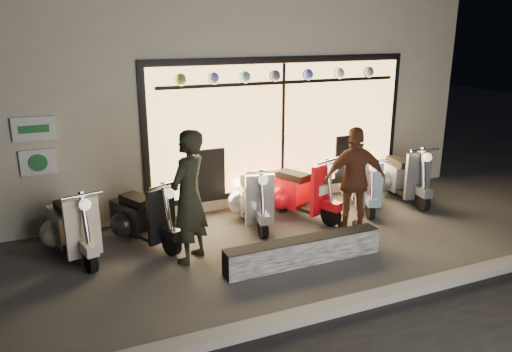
{
  "coord_description": "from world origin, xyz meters",
  "views": [
    {
      "loc": [
        -3.49,
        -6.59,
        3.39
      ],
      "look_at": [
        -0.34,
        0.6,
        1.05
      ],
      "focal_mm": 35.0,
      "sensor_mm": 36.0,
      "label": 1
    }
  ],
  "objects_px": {
    "scooter_silver": "(252,198)",
    "scooter_red": "(295,191)",
    "woman": "(355,180)",
    "graffiti_barrier": "(304,251)",
    "man": "(189,197)"
  },
  "relations": [
    {
      "from": "scooter_silver",
      "to": "scooter_red",
      "type": "bearing_deg",
      "value": 10.12
    },
    {
      "from": "scooter_red",
      "to": "woman",
      "type": "height_order",
      "value": "woman"
    },
    {
      "from": "graffiti_barrier",
      "to": "scooter_red",
      "type": "relative_size",
      "value": 1.57
    },
    {
      "from": "scooter_red",
      "to": "man",
      "type": "relative_size",
      "value": 0.79
    },
    {
      "from": "scooter_red",
      "to": "man",
      "type": "xyz_separation_m",
      "value": [
        -2.35,
        -1.08,
        0.54
      ]
    },
    {
      "from": "woman",
      "to": "scooter_red",
      "type": "bearing_deg",
      "value": -46.09
    },
    {
      "from": "graffiti_barrier",
      "to": "man",
      "type": "relative_size",
      "value": 1.24
    },
    {
      "from": "scooter_red",
      "to": "man",
      "type": "bearing_deg",
      "value": -177.27
    },
    {
      "from": "scooter_silver",
      "to": "woman",
      "type": "height_order",
      "value": "woman"
    },
    {
      "from": "scooter_silver",
      "to": "scooter_red",
      "type": "relative_size",
      "value": 0.98
    },
    {
      "from": "scooter_silver",
      "to": "woman",
      "type": "xyz_separation_m",
      "value": [
        1.43,
        -1.09,
        0.47
      ]
    },
    {
      "from": "scooter_red",
      "to": "man",
      "type": "height_order",
      "value": "man"
    },
    {
      "from": "man",
      "to": "scooter_red",
      "type": "bearing_deg",
      "value": 163.32
    },
    {
      "from": "scooter_silver",
      "to": "man",
      "type": "distance_m",
      "value": 1.92
    },
    {
      "from": "graffiti_barrier",
      "to": "woman",
      "type": "distance_m",
      "value": 1.76
    }
  ]
}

